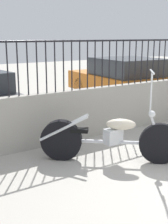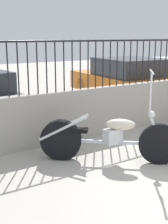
{
  "view_description": "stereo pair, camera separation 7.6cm",
  "coord_description": "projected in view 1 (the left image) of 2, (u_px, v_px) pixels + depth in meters",
  "views": [
    {
      "loc": [
        -3.83,
        -2.14,
        1.99
      ],
      "look_at": [
        -0.93,
        2.26,
        0.7
      ],
      "focal_mm": 50.0,
      "sensor_mm": 36.0,
      "label": 1
    },
    {
      "loc": [
        -3.77,
        -2.18,
        1.99
      ],
      "look_at": [
        -0.93,
        2.26,
        0.7
      ],
      "focal_mm": 50.0,
      "sensor_mm": 36.0,
      "label": 2
    }
  ],
  "objects": [
    {
      "name": "car_orange",
      "position": [
        125.0,
        80.0,
        9.6
      ],
      "size": [
        2.13,
        4.06,
        1.34
      ],
      "rotation": [
        0.0,
        0.0,
        1.5
      ],
      "color": "black",
      "rests_on": "ground_plane"
    },
    {
      "name": "low_wall",
      "position": [
        105.0,
        110.0,
        6.48
      ],
      "size": [
        10.65,
        0.18,
        0.99
      ],
      "color": "#9E998E",
      "rests_on": "ground_plane"
    },
    {
      "name": "motorcycle_silver",
      "position": [
        102.0,
        138.0,
        5.01
      ],
      "size": [
        1.83,
        1.55,
        1.49
      ],
      "rotation": [
        0.0,
        0.0,
        -0.69
      ],
      "color": "black",
      "rests_on": "ground_plane"
    },
    {
      "name": "fence_railing",
      "position": [
        106.0,
        57.0,
        6.21
      ],
      "size": [
        10.65,
        0.04,
        0.93
      ],
      "color": "black",
      "rests_on": "low_wall"
    }
  ]
}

